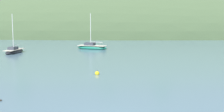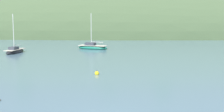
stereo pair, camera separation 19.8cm
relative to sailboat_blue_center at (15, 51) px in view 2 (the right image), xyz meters
The scene contains 4 objects.
far_shoreline_hill 44.81m from the sailboat_blue_center, 70.16° to the left, with size 150.00×36.00×33.76m.
sailboat_blue_center is the anchor object (origin of this frame).
sailboat_grey_yawl 12.87m from the sailboat_blue_center, 27.22° to the left, with size 5.55×3.42×6.24m.
mooring_buoy_inner 22.08m from the sailboat_blue_center, 51.13° to the right, with size 0.44×0.44×0.54m.
Camera 2 is at (0.87, -15.49, 5.87)m, focal length 50.70 mm.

